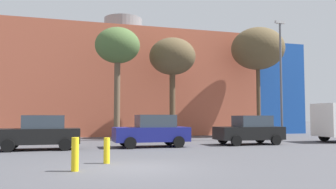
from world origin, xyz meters
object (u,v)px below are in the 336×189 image
(parked_car_2, at_px, (152,131))
(bollard_yellow_0, at_px, (75,154))
(street_lamp, at_px, (281,73))
(bollard_yellow_1, at_px, (107,151))
(bare_tree_1, at_px, (258,49))
(parked_car_1, at_px, (40,133))
(bare_tree_0, at_px, (172,58))
(bare_tree_2, at_px, (118,47))
(parked_car_3, at_px, (250,130))

(parked_car_2, height_order, bollard_yellow_0, parked_car_2)
(street_lamp, bearing_deg, bollard_yellow_1, -146.73)
(bare_tree_1, bearing_deg, street_lamp, -102.96)
(bare_tree_1, bearing_deg, bollard_yellow_1, -136.54)
(parked_car_1, xyz_separation_m, bollard_yellow_1, (2.83, -6.61, -0.44))
(parked_car_1, relative_size, parked_car_2, 0.98)
(bare_tree_1, bearing_deg, bollard_yellow_0, -135.67)
(bare_tree_0, relative_size, bare_tree_1, 0.85)
(bollard_yellow_1, bearing_deg, parked_car_2, 62.52)
(parked_car_1, bearing_deg, parked_car_2, -180.00)
(bare_tree_0, height_order, bare_tree_1, bare_tree_1)
(bollard_yellow_1, bearing_deg, bare_tree_2, 80.13)
(parked_car_2, height_order, bare_tree_1, bare_tree_1)
(bollard_yellow_0, relative_size, street_lamp, 0.12)
(bare_tree_0, bearing_deg, bollard_yellow_1, -116.25)
(bollard_yellow_0, bearing_deg, parked_car_1, 100.99)
(parked_car_2, bearing_deg, parked_car_1, 0.00)
(parked_car_3, xyz_separation_m, bollard_yellow_0, (-11.16, -8.27, -0.37))
(parked_car_3, relative_size, bare_tree_1, 0.43)
(parked_car_3, relative_size, bare_tree_0, 0.51)
(bollard_yellow_0, bearing_deg, bare_tree_1, 44.33)
(parked_car_3, distance_m, bollard_yellow_0, 13.89)
(bare_tree_0, bearing_deg, parked_car_1, -141.70)
(bare_tree_1, bearing_deg, bare_tree_2, -172.97)
(parked_car_1, relative_size, bare_tree_1, 0.43)
(bollard_yellow_1, bearing_deg, street_lamp, 33.27)
(bare_tree_2, relative_size, bollard_yellow_1, 8.78)
(parked_car_3, bearing_deg, bare_tree_0, -70.58)
(bare_tree_0, bearing_deg, bare_tree_2, -162.94)
(bollard_yellow_0, bearing_deg, parked_car_2, 60.55)
(parked_car_3, relative_size, bollard_yellow_0, 3.87)
(bare_tree_1, relative_size, bare_tree_2, 1.16)
(parked_car_1, xyz_separation_m, parked_car_3, (12.76, 0.00, -0.00))
(bare_tree_0, distance_m, bollard_yellow_1, 17.35)
(parked_car_1, height_order, parked_car_2, parked_car_2)
(parked_car_1, bearing_deg, parked_car_3, -180.00)
(bollard_yellow_0, bearing_deg, bollard_yellow_1, 53.37)
(bare_tree_1, height_order, bollard_yellow_1, bare_tree_1)
(parked_car_3, bearing_deg, parked_car_2, -0.00)
(bare_tree_2, bearing_deg, parked_car_3, -39.78)
(parked_car_1, relative_size, bollard_yellow_0, 3.89)
(bare_tree_0, xyz_separation_m, bollard_yellow_1, (-7.15, -14.50, -6.31))
(parked_car_1, bearing_deg, bare_tree_2, -128.59)
(parked_car_2, distance_m, bare_tree_0, 10.50)
(parked_car_2, height_order, street_lamp, street_lamp)
(bare_tree_2, height_order, street_lamp, street_lamp)
(parked_car_2, height_order, bollard_yellow_1, parked_car_2)
(bollard_yellow_1, bearing_deg, parked_car_3, 33.67)
(bare_tree_0, bearing_deg, bollard_yellow_0, -117.42)
(parked_car_1, distance_m, bollard_yellow_1, 7.21)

